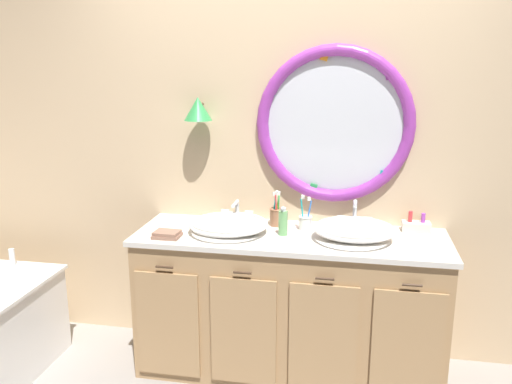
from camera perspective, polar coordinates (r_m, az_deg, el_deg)
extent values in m
cube|color=#D6B78E|center=(3.30, 3.54, 4.45)|extent=(6.40, 0.08, 2.60)
ellipsoid|color=silver|center=(3.20, 8.44, 7.16)|extent=(0.87, 0.02, 0.80)
torus|color=purple|center=(3.19, 8.43, 7.15)|extent=(0.94, 0.07, 0.94)
cube|color=purple|center=(3.20, 16.25, 7.34)|extent=(0.05, 0.01, 0.05)
cube|color=purple|center=(3.17, 14.14, 12.06)|extent=(0.05, 0.01, 0.05)
cube|color=orange|center=(3.17, 7.36, 14.24)|extent=(0.05, 0.01, 0.05)
cube|color=teal|center=(3.21, 1.59, 10.65)|extent=(0.05, 0.01, 0.05)
cube|color=purple|center=(3.25, 1.72, 3.79)|extent=(0.05, 0.01, 0.05)
cube|color=green|center=(3.26, 6.19, 0.49)|extent=(0.05, 0.01, 0.05)
cube|color=teal|center=(3.24, 13.58, 1.86)|extent=(0.05, 0.01, 0.05)
cylinder|color=#4C3823|center=(3.29, -6.02, 9.32)|extent=(0.02, 0.09, 0.02)
cone|color=green|center=(3.25, -6.26, 8.89)|extent=(0.17, 0.17, 0.14)
cube|color=tan|center=(3.26, 3.60, -12.06)|extent=(1.77, 0.56, 0.83)
cube|color=silver|center=(3.09, 3.72, -4.86)|extent=(1.81, 0.60, 0.03)
cube|color=silver|center=(3.37, 4.26, -4.59)|extent=(1.77, 0.02, 0.11)
cube|color=tan|center=(3.16, -9.48, -13.91)|extent=(0.37, 0.02, 0.63)
cylinder|color=#422D1E|center=(3.00, -9.84, -7.96)|extent=(0.10, 0.01, 0.01)
cube|color=tan|center=(3.05, -1.39, -14.81)|extent=(0.37, 0.02, 0.63)
cylinder|color=#422D1E|center=(2.89, -1.48, -8.68)|extent=(0.10, 0.01, 0.01)
cube|color=tan|center=(3.00, 7.21, -15.45)|extent=(0.37, 0.02, 0.63)
cylinder|color=#422D1E|center=(2.83, 7.42, -9.25)|extent=(0.10, 0.01, 0.01)
cube|color=tan|center=(3.02, 15.95, -15.76)|extent=(0.37, 0.02, 0.63)
cylinder|color=#422D1E|center=(2.85, 16.45, -9.60)|extent=(0.10, 0.01, 0.01)
cylinder|color=silver|center=(3.76, -24.76, -6.38)|extent=(0.04, 0.04, 0.11)
ellipsoid|color=white|center=(3.11, -2.99, -3.48)|extent=(0.45, 0.30, 0.10)
torus|color=white|center=(3.11, -2.99, -3.44)|extent=(0.47, 0.47, 0.02)
cylinder|color=silver|center=(3.11, -2.99, -3.44)|extent=(0.03, 0.03, 0.01)
ellipsoid|color=white|center=(3.02, 10.52, -3.97)|extent=(0.44, 0.26, 0.13)
torus|color=white|center=(3.02, 10.52, -3.91)|extent=(0.46, 0.46, 0.02)
cylinder|color=silver|center=(3.02, 10.52, -3.91)|extent=(0.03, 0.03, 0.01)
cylinder|color=silver|center=(3.34, -2.03, -2.96)|extent=(0.05, 0.05, 0.02)
cylinder|color=silver|center=(3.32, -2.04, -1.91)|extent=(0.02, 0.02, 0.11)
sphere|color=silver|center=(3.31, -2.05, -1.03)|extent=(0.03, 0.03, 0.03)
cylinder|color=silver|center=(3.25, -2.27, -1.29)|extent=(0.02, 0.12, 0.02)
cylinder|color=silver|center=(3.35, -3.31, -2.56)|extent=(0.04, 0.04, 0.06)
cylinder|color=silver|center=(3.32, -0.74, -2.70)|extent=(0.04, 0.04, 0.06)
cube|color=silver|center=(3.34, -3.32, -2.00)|extent=(0.05, 0.01, 0.01)
cube|color=silver|center=(3.31, -0.75, -2.14)|extent=(0.05, 0.01, 0.01)
cylinder|color=silver|center=(3.26, 10.51, -3.59)|extent=(0.05, 0.05, 0.02)
cylinder|color=silver|center=(3.24, 10.57, -2.23)|extent=(0.02, 0.02, 0.14)
sphere|color=silver|center=(3.22, 10.63, -1.02)|extent=(0.03, 0.03, 0.03)
cylinder|color=silver|center=(3.17, 10.62, -1.26)|extent=(0.02, 0.11, 0.02)
cylinder|color=silver|center=(3.26, 9.12, -3.19)|extent=(0.04, 0.04, 0.06)
cylinder|color=silver|center=(3.26, 11.93, -3.32)|extent=(0.04, 0.04, 0.06)
cube|color=silver|center=(3.25, 9.14, -2.62)|extent=(0.05, 0.01, 0.01)
cube|color=silver|center=(3.25, 11.96, -2.75)|extent=(0.05, 0.01, 0.01)
cylinder|color=#996647|center=(3.24, 2.23, -2.73)|extent=(0.08, 0.08, 0.10)
torus|color=#996647|center=(3.22, 2.24, -1.85)|extent=(0.09, 0.09, 0.01)
cylinder|color=green|center=(3.22, 2.44, -1.88)|extent=(0.01, 0.03, 0.18)
cube|color=white|center=(3.20, 2.46, -0.13)|extent=(0.02, 0.01, 0.02)
cylinder|color=yellow|center=(3.23, 2.26, -1.82)|extent=(0.03, 0.04, 0.18)
cube|color=white|center=(3.21, 2.28, -0.06)|extent=(0.02, 0.02, 0.03)
cylinder|color=#19ADB2|center=(3.22, 1.97, -1.91)|extent=(0.02, 0.02, 0.18)
cube|color=white|center=(3.20, 1.99, -0.20)|extent=(0.02, 0.02, 0.02)
cylinder|color=#E0383D|center=(3.20, 2.21, -1.92)|extent=(0.02, 0.03, 0.19)
cube|color=white|center=(3.18, 2.23, -0.11)|extent=(0.02, 0.02, 0.02)
cylinder|color=white|center=(3.17, 5.33, -3.36)|extent=(0.07, 0.07, 0.08)
torus|color=white|center=(3.16, 5.35, -2.65)|extent=(0.08, 0.08, 0.01)
cylinder|color=blue|center=(3.15, 5.68, -2.41)|extent=(0.04, 0.03, 0.17)
cube|color=white|center=(3.13, 5.72, -0.74)|extent=(0.03, 0.02, 0.03)
cylinder|color=#19ADB2|center=(3.15, 5.02, -2.31)|extent=(0.03, 0.02, 0.18)
cube|color=white|center=(3.12, 5.06, -0.54)|extent=(0.02, 0.02, 0.02)
cylinder|color=#6BAD66|center=(3.06, 2.93, -3.35)|extent=(0.05, 0.05, 0.14)
cylinder|color=silver|center=(3.04, 2.95, -1.88)|extent=(0.03, 0.03, 0.02)
cylinder|color=silver|center=(3.02, 2.90, -1.72)|extent=(0.01, 0.04, 0.01)
cube|color=#936B56|center=(3.07, -9.55, -4.67)|extent=(0.15, 0.12, 0.02)
cube|color=#936B56|center=(3.07, -9.57, -4.34)|extent=(0.15, 0.11, 0.02)
cube|color=beige|center=(3.27, 16.84, -3.58)|extent=(0.16, 0.09, 0.06)
cylinder|color=#E0383D|center=(3.25, 16.27, -2.54)|extent=(0.02, 0.02, 0.06)
cylinder|color=purple|center=(3.26, 17.54, -2.67)|extent=(0.02, 0.02, 0.06)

